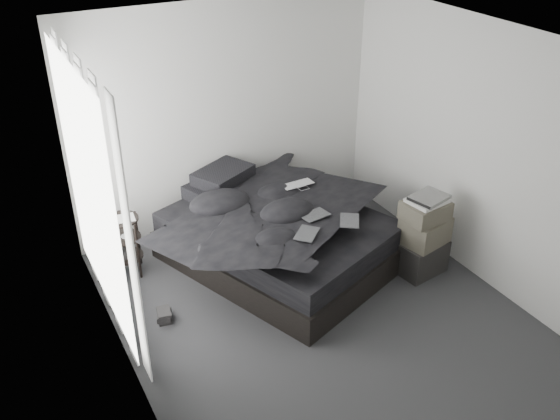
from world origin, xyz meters
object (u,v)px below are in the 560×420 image
bed (279,250)px  laptop (300,180)px  side_stand (125,246)px  box_lower (420,256)px

bed → laptop: laptop is taller
laptop → bed: bearing=-154.5°
bed → laptop: size_ratio=6.24×
laptop → side_stand: (-1.87, 0.39, -0.49)m
bed → box_lower: bearing=-55.0°
bed → box_lower: size_ratio=4.56×
laptop → box_lower: (0.87, -1.04, -0.64)m
laptop → box_lower: bearing=-52.8°
laptop → side_stand: size_ratio=0.55×
bed → side_stand: 1.62m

